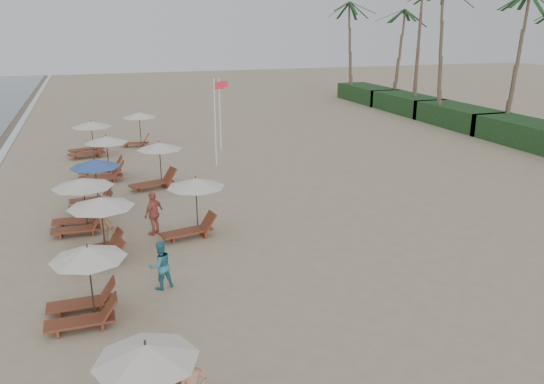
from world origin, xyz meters
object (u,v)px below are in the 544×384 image
object	(u,v)px
inland_station_0	(192,202)
flag_pole_near	(216,118)
lounger_station_2	(97,227)
lounger_station_6	(88,139)
beachgoer_far_a	(154,213)
beachgoer_mid_a	(160,265)
lounger_station_3	(79,203)
inland_station_2	(138,124)
beachgoer_mid_b	(106,221)
lounger_station_1	(83,284)
lounger_station_4	(92,183)
inland_station_1	(155,162)
lounger_station_5	(102,160)

from	to	relation	value
inland_station_0	flag_pole_near	xyz separation A→B (m)	(3.33, 10.23, 1.36)
lounger_station_2	lounger_station_6	distance (m)	16.32
beachgoer_far_a	flag_pole_near	world-z (taller)	flag_pole_near
beachgoer_mid_a	lounger_station_2	bearing A→B (deg)	-77.54
lounger_station_2	lounger_station_6	bearing A→B (deg)	90.50
lounger_station_3	inland_station_2	bearing A→B (deg)	76.40
inland_station_0	beachgoer_far_a	xyz separation A→B (m)	(-1.39, 0.58, -0.50)
beachgoer_mid_b	flag_pole_near	distance (m)	12.20
lounger_station_1	lounger_station_3	size ratio (longest dim) A/B	0.91
lounger_station_2	lounger_station_3	xyz separation A→B (m)	(-0.60, 3.15, -0.09)
lounger_station_4	lounger_station_6	world-z (taller)	lounger_station_4
beachgoer_mid_b	beachgoer_far_a	distance (m)	1.86
inland_station_2	beachgoer_far_a	xyz separation A→B (m)	(-0.94, -16.43, -0.61)
beachgoer_mid_b	flag_pole_near	size ratio (longest dim) A/B	0.39
lounger_station_4	inland_station_2	distance (m)	12.74
beachgoer_far_a	inland_station_0	bearing A→B (deg)	112.05
lounger_station_6	inland_station_2	distance (m)	3.72
lounger_station_6	inland_station_1	distance (m)	8.78
lounger_station_1	flag_pole_near	bearing A→B (deg)	64.69
inland_station_0	inland_station_2	distance (m)	17.02
beachgoer_far_a	beachgoer_mid_b	bearing A→B (deg)	-28.69
lounger_station_3	inland_station_0	world-z (taller)	inland_station_0
beachgoer_mid_a	flag_pole_near	distance (m)	15.24
lounger_station_1	beachgoer_mid_a	world-z (taller)	lounger_station_1
inland_station_2	beachgoer_mid_a	world-z (taller)	inland_station_2
lounger_station_5	beachgoer_mid_a	bearing A→B (deg)	-84.66
beachgoer_mid_a	flag_pole_near	size ratio (longest dim) A/B	0.31
lounger_station_5	beachgoer_mid_b	world-z (taller)	lounger_station_5
lounger_station_6	inland_station_0	distance (m)	15.56
lounger_station_2	beachgoer_far_a	distance (m)	2.77
lounger_station_2	inland_station_2	xyz separation A→B (m)	(3.04, 18.20, 0.26)
lounger_station_4	lounger_station_6	xyz separation A→B (m)	(-0.06, 10.47, -0.10)
lounger_station_1	lounger_station_3	xyz separation A→B (m)	(-0.12, 7.16, 0.05)
lounger_station_6	beachgoer_mid_b	bearing A→B (deg)	-88.26
lounger_station_2	lounger_station_5	size ratio (longest dim) A/B	0.91
lounger_station_5	inland_station_0	size ratio (longest dim) A/B	1.01
inland_station_1	beachgoer_far_a	world-z (taller)	inland_station_1
lounger_station_4	beachgoer_mid_a	distance (m)	8.87
lounger_station_5	lounger_station_3	bearing A→B (deg)	-98.40
lounger_station_3	beachgoer_far_a	distance (m)	3.04
lounger_station_1	beachgoer_mid_a	xyz separation A→B (m)	(2.23, 1.19, -0.30)
lounger_station_5	lounger_station_2	bearing A→B (deg)	-92.66
lounger_station_5	inland_station_2	distance (m)	8.06
lounger_station_3	beachgoer_mid_b	world-z (taller)	lounger_station_3
beachgoer_mid_b	lounger_station_4	bearing A→B (deg)	-15.17
lounger_station_4	beachgoer_far_a	size ratio (longest dim) A/B	1.41
lounger_station_2	lounger_station_5	bearing A→B (deg)	87.34
lounger_station_3	lounger_station_6	world-z (taller)	lounger_station_6
lounger_station_1	inland_station_0	size ratio (longest dim) A/B	0.87
lounger_station_5	beachgoer_mid_b	size ratio (longest dim) A/B	1.44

